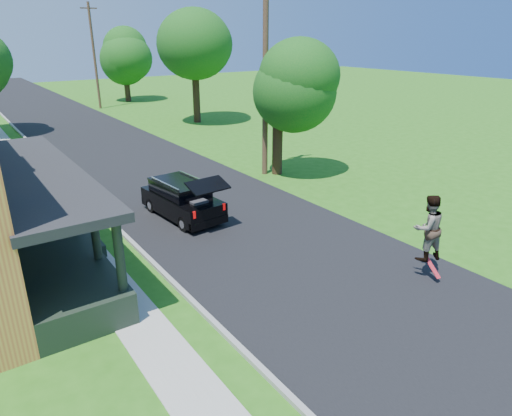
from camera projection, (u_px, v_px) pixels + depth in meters
ground at (327, 278)px, 13.97m from camera, size 140.00×140.00×0.00m
street at (113, 150)px, 29.33m from camera, size 8.00×120.00×0.02m
curb at (46, 159)px, 27.17m from camera, size 0.15×120.00×0.12m
sidewalk at (17, 163)px, 26.35m from camera, size 1.30×120.00×0.03m
black_suv at (182, 199)px, 18.35m from camera, size 1.99×4.42×2.01m
skateboarder at (428, 228)px, 13.53m from camera, size 1.16×1.00×2.05m
skateboard at (433, 268)px, 13.74m from camera, size 0.25×0.58×0.51m
tree_right_near at (278, 79)px, 22.69m from camera, size 5.39×5.58×7.33m
tree_right_mid at (193, 43)px, 36.37m from camera, size 7.73×7.50×9.52m
tree_right_far at (123, 53)px, 48.74m from camera, size 6.03×6.19×7.87m
utility_pole_near at (265, 66)px, 22.42m from camera, size 1.77×0.30×10.67m
utility_pole_far at (94, 55)px, 43.93m from camera, size 1.52×0.33×9.80m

